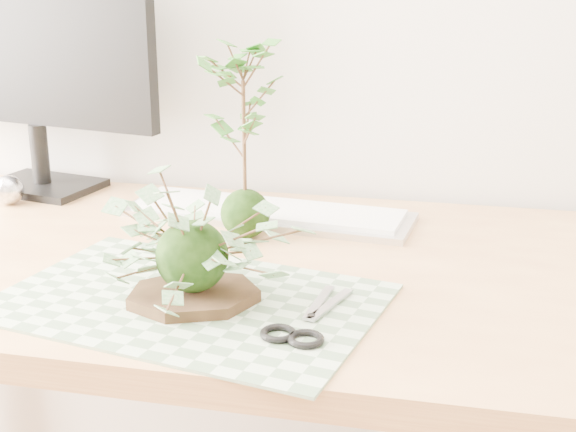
# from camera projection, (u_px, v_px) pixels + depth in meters

# --- Properties ---
(desk) EXTENTS (1.60, 0.70, 0.74)m
(desk) POSITION_uv_depth(u_px,v_px,m) (257.00, 313.00, 1.21)
(desk) COLOR tan
(desk) RESTS_ON ground_plane
(cutting_mat) EXTENTS (0.53, 0.41, 0.00)m
(cutting_mat) POSITION_uv_depth(u_px,v_px,m) (189.00, 301.00, 1.04)
(cutting_mat) COLOR #587655
(cutting_mat) RESTS_ON desk
(stone_dish) EXTENTS (0.23, 0.23, 0.01)m
(stone_dish) POSITION_uv_depth(u_px,v_px,m) (194.00, 296.00, 1.03)
(stone_dish) COLOR black
(stone_dish) RESTS_ON cutting_mat
(ivy_kokedama) EXTENTS (0.27, 0.27, 0.19)m
(ivy_kokedama) POSITION_uv_depth(u_px,v_px,m) (191.00, 224.00, 1.00)
(ivy_kokedama) COLOR black
(ivy_kokedama) RESTS_ON stone_dish
(maple_kokedama) EXTENTS (0.21, 0.21, 0.33)m
(maple_kokedama) POSITION_uv_depth(u_px,v_px,m) (243.00, 93.00, 1.21)
(maple_kokedama) COLOR black
(maple_kokedama) RESTS_ON desk
(keyboard) EXTENTS (0.51, 0.19, 0.02)m
(keyboard) POSITION_uv_depth(u_px,v_px,m) (267.00, 212.00, 1.37)
(keyboard) COLOR #BBBBBB
(keyboard) RESTS_ON desk
(monitor) EXTENTS (0.51, 0.19, 0.45)m
(monitor) POSITION_uv_depth(u_px,v_px,m) (32.00, 51.00, 1.47)
(monitor) COLOR black
(monitor) RESTS_ON desk
(foil_ball) EXTENTS (0.05, 0.05, 0.05)m
(foil_ball) POSITION_uv_depth(u_px,v_px,m) (9.00, 190.00, 1.44)
(foil_ball) COLOR white
(foil_ball) RESTS_ON desk
(scissors) EXTENTS (0.09, 0.18, 0.01)m
(scissors) POSITION_uv_depth(u_px,v_px,m) (304.00, 329.00, 0.94)
(scissors) COLOR gray
(scissors) RESTS_ON cutting_mat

